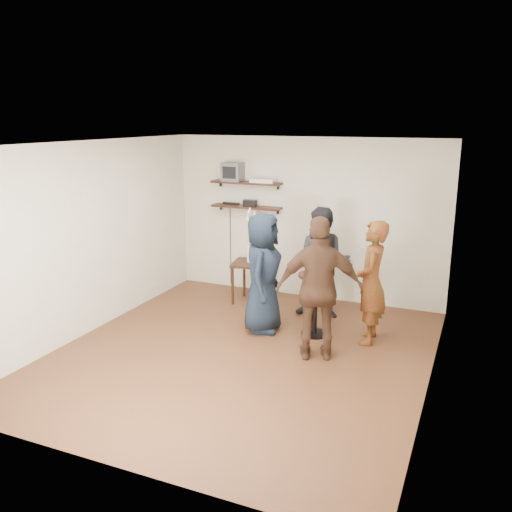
% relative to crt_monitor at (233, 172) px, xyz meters
% --- Properties ---
extents(room, '(4.58, 5.08, 2.68)m').
position_rel_crt_monitor_xyz_m(room, '(1.24, -2.38, -0.72)').
color(room, '#482417').
rests_on(room, ground).
extents(shelf_upper, '(1.20, 0.25, 0.04)m').
position_rel_crt_monitor_xyz_m(shelf_upper, '(0.24, 0.00, -0.17)').
color(shelf_upper, black).
rests_on(shelf_upper, room).
extents(shelf_lower, '(1.20, 0.25, 0.04)m').
position_rel_crt_monitor_xyz_m(shelf_lower, '(0.24, 0.00, -0.57)').
color(shelf_lower, black).
rests_on(shelf_lower, room).
extents(crt_monitor, '(0.32, 0.30, 0.30)m').
position_rel_crt_monitor_xyz_m(crt_monitor, '(0.00, 0.00, 0.00)').
color(crt_monitor, '#59595B').
rests_on(crt_monitor, shelf_upper).
extents(dvd_deck, '(0.40, 0.24, 0.06)m').
position_rel_crt_monitor_xyz_m(dvd_deck, '(0.54, 0.00, -0.12)').
color(dvd_deck, silver).
rests_on(dvd_deck, shelf_upper).
extents(radio, '(0.22, 0.10, 0.10)m').
position_rel_crt_monitor_xyz_m(radio, '(0.30, 0.00, -0.50)').
color(radio, black).
rests_on(radio, shelf_lower).
extents(power_strip, '(0.30, 0.05, 0.03)m').
position_rel_crt_monitor_xyz_m(power_strip, '(-0.07, 0.05, -0.54)').
color(power_strip, black).
rests_on(power_strip, shelf_lower).
extents(side_table, '(0.64, 0.64, 0.67)m').
position_rel_crt_monitor_xyz_m(side_table, '(0.55, -0.52, -1.46)').
color(side_table, black).
rests_on(side_table, room).
extents(vase_lilies, '(0.19, 0.19, 0.90)m').
position_rel_crt_monitor_xyz_m(vase_lilies, '(0.55, -0.52, -1.07)').
color(vase_lilies, silver).
rests_on(vase_lilies, side_table).
extents(drinks_table, '(0.47, 0.47, 0.86)m').
position_rel_crt_monitor_xyz_m(drinks_table, '(1.89, -1.42, -1.46)').
color(drinks_table, black).
rests_on(drinks_table, room).
extents(wine_glass_fl, '(0.06, 0.06, 0.19)m').
position_rel_crt_monitor_xyz_m(wine_glass_fl, '(1.81, -1.45, -1.03)').
color(wine_glass_fl, silver).
rests_on(wine_glass_fl, drinks_table).
extents(wine_glass_fr, '(0.07, 0.07, 0.22)m').
position_rel_crt_monitor_xyz_m(wine_glass_fr, '(1.94, -1.45, -1.00)').
color(wine_glass_fr, silver).
rests_on(wine_glass_fr, drinks_table).
extents(wine_glass_bl, '(0.07, 0.07, 0.22)m').
position_rel_crt_monitor_xyz_m(wine_glass_bl, '(1.85, -1.36, -1.00)').
color(wine_glass_bl, silver).
rests_on(wine_glass_bl, drinks_table).
extents(wine_glass_br, '(0.07, 0.07, 0.22)m').
position_rel_crt_monitor_xyz_m(wine_glass_br, '(1.92, -1.40, -1.01)').
color(wine_glass_br, silver).
rests_on(wine_glass_br, drinks_table).
extents(person_plaid, '(0.44, 0.63, 1.63)m').
position_rel_crt_monitor_xyz_m(person_plaid, '(2.61, -1.35, -1.20)').
color(person_plaid, '#B31418').
rests_on(person_plaid, room).
extents(person_dark, '(0.88, 0.73, 1.64)m').
position_rel_crt_monitor_xyz_m(person_dark, '(1.78, -0.70, -1.20)').
color(person_dark, black).
rests_on(person_dark, room).
extents(person_navy, '(0.65, 0.88, 1.66)m').
position_rel_crt_monitor_xyz_m(person_navy, '(1.17, -1.53, -1.19)').
color(person_navy, black).
rests_on(person_navy, room).
extents(person_brown, '(1.13, 0.77, 1.78)m').
position_rel_crt_monitor_xyz_m(person_brown, '(2.14, -2.10, -1.13)').
color(person_brown, '#472D1E').
rests_on(person_brown, room).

